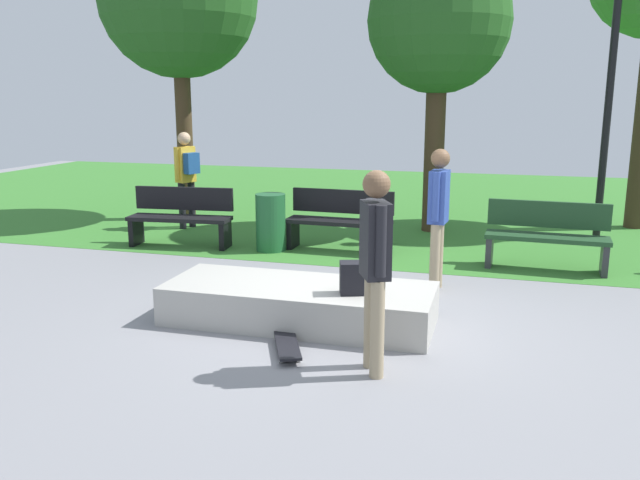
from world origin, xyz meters
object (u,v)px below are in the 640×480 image
at_px(skateboard_by_ledge, 287,344).
at_px(trash_bin, 271,222).
at_px(backpack_on_ledge, 354,278).
at_px(concrete_ledge, 299,303).
at_px(park_bench_near_lamppost, 181,216).
at_px(park_bench_by_oak, 340,219).
at_px(tree_tall_oak, 439,24).
at_px(lamp_post, 613,54).
at_px(park_bench_far_left, 547,234).
at_px(pedestrian_with_backpack, 186,171).
at_px(skater_watching, 438,209).
at_px(skater_performing_trick, 375,257).

xyz_separation_m(skateboard_by_ledge, trash_bin, (-1.51, 3.74, 0.37)).
bearing_deg(skateboard_by_ledge, backpack_on_ledge, 52.84).
distance_m(concrete_ledge, backpack_on_ledge, 0.72).
xyz_separation_m(concrete_ledge, park_bench_near_lamppost, (-2.84, 2.89, 0.28)).
bearing_deg(park_bench_by_oak, concrete_ledge, -83.34).
relative_size(concrete_ledge, park_bench_near_lamppost, 1.70).
bearing_deg(tree_tall_oak, trash_bin, -135.07).
distance_m(tree_tall_oak, lamp_post, 2.75).
relative_size(skateboard_by_ledge, park_bench_near_lamppost, 0.50).
relative_size(backpack_on_ledge, tree_tall_oak, 0.07).
relative_size(park_bench_far_left, trash_bin, 1.86).
bearing_deg(lamp_post, park_bench_near_lamppost, -160.09).
bearing_deg(tree_tall_oak, pedestrian_with_backpack, -167.26).
xyz_separation_m(skateboard_by_ledge, lamp_post, (3.38, 5.97, 2.88)).
height_order(concrete_ledge, skater_watching, skater_watching).
height_order(skater_performing_trick, tree_tall_oak, tree_tall_oak).
bearing_deg(skater_performing_trick, park_bench_by_oak, 107.62).
bearing_deg(trash_bin, skater_watching, -27.79).
distance_m(backpack_on_ledge, skater_watching, 1.87).
bearing_deg(park_bench_near_lamppost, skater_performing_trick, -45.71).
bearing_deg(trash_bin, lamp_post, 24.54).
bearing_deg(park_bench_near_lamppost, concrete_ledge, -45.49).
relative_size(park_bench_near_lamppost, trash_bin, 1.88).
bearing_deg(trash_bin, backpack_on_ledge, -57.15).
distance_m(tree_tall_oak, pedestrian_with_backpack, 4.95).
xyz_separation_m(concrete_ledge, skater_watching, (1.25, 1.57, 0.80)).
distance_m(concrete_ledge, tree_tall_oak, 6.15).
height_order(skateboard_by_ledge, lamp_post, lamp_post).
xyz_separation_m(skater_watching, trash_bin, (-2.63, 1.39, -0.57)).
bearing_deg(skater_watching, concrete_ledge, -128.42).
distance_m(skater_performing_trick, tree_tall_oak, 6.65).
height_order(tree_tall_oak, pedestrian_with_backpack, tree_tall_oak).
bearing_deg(lamp_post, backpack_on_ledge, -118.50).
xyz_separation_m(backpack_on_ledge, trash_bin, (-2.00, 3.09, -0.12)).
xyz_separation_m(skater_watching, park_bench_far_left, (1.34, 1.38, -0.52)).
xyz_separation_m(park_bench_by_oak, tree_tall_oak, (1.19, 1.86, 2.98)).
height_order(concrete_ledge, skater_performing_trick, skater_performing_trick).
bearing_deg(tree_tall_oak, park_bench_near_lamppost, -148.30).
xyz_separation_m(backpack_on_ledge, tree_tall_oak, (0.19, 5.28, 2.90)).
bearing_deg(park_bench_by_oak, lamp_post, 26.11).
bearing_deg(skater_performing_trick, backpack_on_ledge, 112.61).
distance_m(skater_performing_trick, pedestrian_with_backpack, 6.83).
height_order(skater_performing_trick, park_bench_by_oak, skater_performing_trick).
height_order(skater_performing_trick, skateboard_by_ledge, skater_performing_trick).
bearing_deg(park_bench_near_lamppost, pedestrian_with_backpack, 112.84).
relative_size(park_bench_by_oak, trash_bin, 1.86).
bearing_deg(pedestrian_with_backpack, park_bench_far_left, -11.74).
height_order(skater_watching, pedestrian_with_backpack, skater_watching).
height_order(backpack_on_ledge, tree_tall_oak, tree_tall_oak).
xyz_separation_m(park_bench_near_lamppost, park_bench_far_left, (5.43, 0.06, 0.00)).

